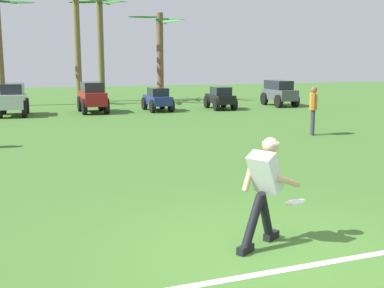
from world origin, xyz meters
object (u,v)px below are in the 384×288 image
Objects in this scene: parked_car_slot_e at (220,98)px; parked_car_slot_f at (279,92)px; parked_car_slot_b at (13,99)px; parked_car_slot_c at (92,97)px; palm_tree_right_of_centre at (100,39)px; teammate_near_sideline at (313,106)px; frisbee_in_flight at (295,202)px; parked_car_slot_d at (158,99)px; frisbee_thrower at (264,185)px; palm_tree_far_right at (160,50)px; palm_tree_left_of_centre at (77,35)px.

parked_car_slot_f is (3.60, 0.53, 0.16)m from parked_car_slot_e.
parked_car_slot_c is at bearing 2.70° from parked_car_slot_b.
teammate_near_sideline is at bearing -74.23° from palm_tree_right_of_centre.
parked_car_slot_d is at bearing 80.85° from frisbee_in_flight.
parked_car_slot_b is at bearing 102.60° from frisbee_in_flight.
parked_car_slot_d and parked_car_slot_e have the same top height.
parked_car_slot_c is (3.43, 0.16, 0.00)m from parked_car_slot_b.
palm_tree_far_right reaches higher than frisbee_thrower.
parked_car_slot_d is at bearing -56.12° from palm_tree_left_of_centre.
frisbee_in_flight is at bearing -118.95° from parked_car_slot_f.
frisbee_thrower reaches higher than frisbee_in_flight.
parked_car_slot_e is 0.37× the size of palm_tree_right_of_centre.
palm_tree_right_of_centre is (1.08, 23.15, 3.09)m from frisbee_in_flight.
frisbee_thrower is 0.90× the size of teammate_near_sideline.
palm_tree_far_right reaches higher than teammate_near_sideline.
parked_car_slot_f is 0.41× the size of palm_tree_right_of_centre.
frisbee_in_flight is 21.67m from palm_tree_left_of_centre.
teammate_near_sideline reaches higher than parked_car_slot_e.
parked_car_slot_e is 0.37× the size of palm_tree_left_of_centre.
parked_car_slot_e is 8.68m from palm_tree_right_of_centre.
palm_tree_right_of_centre reaches higher than teammate_near_sideline.
teammate_near_sideline is 10.15m from parked_car_slot_f.
parked_car_slot_b is 0.40× the size of palm_tree_left_of_centre.
frisbee_in_flight is 0.07× the size of palm_tree_far_right.
parked_car_slot_e is at bearing -53.99° from palm_tree_right_of_centre.
frisbee_thrower reaches higher than parked_car_slot_b.
parked_car_slot_f is 0.40× the size of palm_tree_left_of_centre.
frisbee_thrower is 19.85m from parked_car_slot_f.
parked_car_slot_f is at bearing 66.48° from teammate_near_sideline.
frisbee_thrower reaches higher than parked_car_slot_c.
parked_car_slot_c is 7.44m from palm_tree_far_right.
palm_tree_right_of_centre reaches higher than parked_car_slot_d.
parked_car_slot_c is 5.32m from palm_tree_left_of_centre.
parked_car_slot_d is at bearing -4.47° from parked_car_slot_c.
parked_car_slot_f reaches higher than frisbee_in_flight.
parked_car_slot_f is at bearing 0.49° from parked_car_slot_c.
frisbee_in_flight is 0.17× the size of parked_car_slot_e.
frisbee_in_flight is 17.27m from parked_car_slot_b.
parked_car_slot_b is at bearing -178.94° from parked_car_slot_f.
parked_car_slot_b is at bearing 178.29° from parked_car_slot_e.
parked_car_slot_f reaches higher than parked_car_slot_e.
parked_car_slot_b is at bearing 135.38° from teammate_near_sideline.
parked_car_slot_b is 1.10× the size of parked_car_slot_d.
palm_tree_right_of_centre reaches higher than parked_car_slot_e.
parked_car_slot_d is 0.90× the size of parked_car_slot_f.
teammate_near_sideline is 0.65× the size of parked_car_slot_b.
parked_car_slot_e is (0.45, 8.77, -0.38)m from teammate_near_sideline.
palm_tree_far_right is (3.33, -0.85, -0.60)m from palm_tree_right_of_centre.
parked_car_slot_c reaches higher than parked_car_slot_f.
palm_tree_far_right is at bearing 78.82° from frisbee_in_flight.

